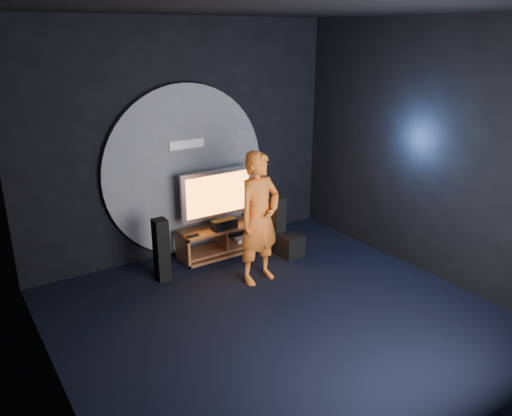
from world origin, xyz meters
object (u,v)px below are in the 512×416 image
(tower_speaker_left, at_px, (161,250))
(player, at_px, (259,218))
(tv, at_px, (218,196))
(tower_speaker_right, at_px, (278,225))
(media_console, at_px, (222,242))
(subwoofer, at_px, (291,246))

(tower_speaker_left, bearing_deg, player, -33.57)
(tv, height_order, tower_speaker_left, tv)
(tv, bearing_deg, tower_speaker_right, -31.71)
(media_console, bearing_deg, subwoofer, -38.89)
(subwoofer, bearing_deg, tv, 138.70)
(media_console, xyz_separation_m, tower_speaker_left, (-1.12, -0.31, 0.25))
(tower_speaker_left, bearing_deg, media_console, 15.28)
(media_console, xyz_separation_m, player, (0.00, -1.05, 0.72))
(tower_speaker_left, height_order, tower_speaker_right, same)
(tv, distance_m, tower_speaker_left, 1.27)
(tower_speaker_left, height_order, subwoofer, tower_speaker_left)
(media_console, distance_m, subwoofer, 1.08)
(tv, relative_size, subwoofer, 3.48)
(subwoofer, relative_size, player, 0.19)
(media_console, bearing_deg, tower_speaker_right, -28.22)
(tower_speaker_left, relative_size, tower_speaker_right, 1.00)
(media_console, bearing_deg, tower_speaker_left, -164.72)
(tv, relative_size, tower_speaker_left, 1.35)
(tower_speaker_left, distance_m, tower_speaker_right, 1.90)
(tower_speaker_right, relative_size, subwoofer, 2.58)
(media_console, xyz_separation_m, subwoofer, (0.84, -0.68, -0.02))
(media_console, height_order, tower_speaker_left, tower_speaker_left)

